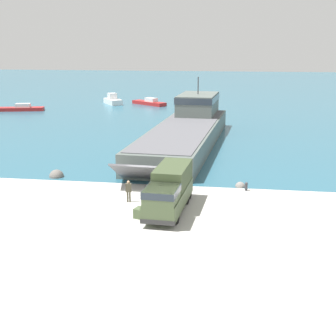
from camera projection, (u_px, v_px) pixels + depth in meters
The scene contains 12 objects.
ground_plane at pixel (139, 198), 37.74m from camera, with size 240.00×240.00×0.00m, color #B7B5AD.
water_surface at pixel (210, 90), 127.39m from camera, with size 240.00×180.00×0.01m, color #285B70.
landing_craft at pixel (188, 127), 58.87m from camera, with size 9.08×35.31×7.58m.
military_truck at pixel (169, 189), 34.45m from camera, with size 2.81×7.97×3.13m.
soldier_on_ramp at pixel (129, 190), 36.44m from camera, with size 0.47×0.30×1.76m.
moored_boat_a at pixel (20, 108), 86.89m from camera, with size 9.05×4.20×1.35m.
moored_boat_b at pixel (149, 102), 95.33m from camera, with size 7.81×6.52×1.47m.
moored_boat_c at pixel (113, 100), 96.62m from camera, with size 5.05×5.98×2.22m.
mooring_bollard at pixel (246, 186), 39.47m from camera, with size 0.27×0.27×0.74m.
cargo_crate at pixel (140, 213), 33.34m from camera, with size 0.72×0.86×0.72m, color #475638.
shoreline_rock_a at pixel (240, 187), 40.62m from camera, with size 0.88×0.88×0.88m, color gray.
shoreline_rock_b at pixel (57, 177), 43.67m from camera, with size 1.37×1.37×1.37m, color #66605B.
Camera 1 is at (7.56, -35.13, 12.00)m, focal length 50.00 mm.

